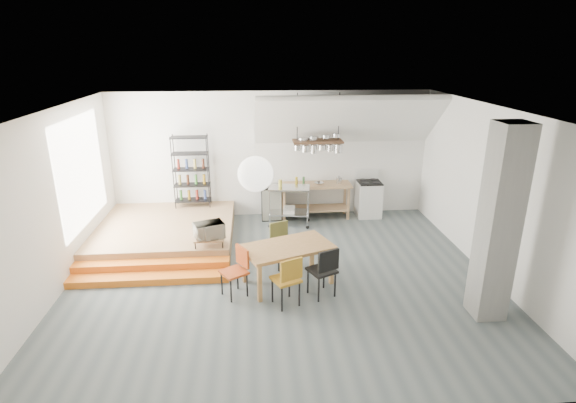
{
  "coord_description": "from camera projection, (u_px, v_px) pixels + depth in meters",
  "views": [
    {
      "loc": [
        -0.51,
        -7.68,
        4.23
      ],
      "look_at": [
        0.2,
        0.8,
        1.27
      ],
      "focal_mm": 28.0,
      "sensor_mm": 36.0,
      "label": 1
    }
  ],
  "objects": [
    {
      "name": "kitchen_counter",
      "position": [
        315.0,
        194.0,
        11.5
      ],
      "size": [
        1.8,
        0.6,
        0.91
      ],
      "color": "#A17D50",
      "rests_on": "ground"
    },
    {
      "name": "chair_mustard",
      "position": [
        288.0,
        277.0,
        7.53
      ],
      "size": [
        0.57,
        0.57,
        0.93
      ],
      "rotation": [
        0.0,
        0.0,
        3.58
      ],
      "color": "#A8751C",
      "rests_on": "ground"
    },
    {
      "name": "stove",
      "position": [
        368.0,
        198.0,
        11.67
      ],
      "size": [
        0.6,
        0.6,
        1.18
      ],
      "color": "white",
      "rests_on": "ground"
    },
    {
      "name": "pot_rack",
      "position": [
        319.0,
        144.0,
        10.85
      ],
      "size": [
        1.2,
        0.5,
        1.43
      ],
      "color": "#3F2819",
      "rests_on": "ceiling"
    },
    {
      "name": "floor",
      "position": [
        281.0,
        278.0,
        8.66
      ],
      "size": [
        8.0,
        8.0,
        0.0
      ],
      "primitive_type": "plane",
      "color": "#4F595B",
      "rests_on": "ground"
    },
    {
      "name": "rolling_cart",
      "position": [
        289.0,
        200.0,
        11.02
      ],
      "size": [
        1.07,
        0.71,
        0.99
      ],
      "rotation": [
        0.0,
        0.0,
        -0.15
      ],
      "color": "silver",
      "rests_on": "ground"
    },
    {
      "name": "chair_red",
      "position": [
        237.0,
        267.0,
        7.91
      ],
      "size": [
        0.56,
        0.56,
        0.9
      ],
      "rotation": [
        0.0,
        0.0,
        -1.01
      ],
      "color": "#B7461A",
      "rests_on": "ground"
    },
    {
      "name": "step_lower",
      "position": [
        149.0,
        279.0,
        8.49
      ],
      "size": [
        3.0,
        0.35,
        0.13
      ],
      "primitive_type": "cube",
      "color": "orange",
      "rests_on": "ground"
    },
    {
      "name": "wall_right",
      "position": [
        492.0,
        194.0,
        8.45
      ],
      "size": [
        0.04,
        7.0,
        3.2
      ],
      "primitive_type": "cube",
      "color": "silver",
      "rests_on": "ground"
    },
    {
      "name": "mini_fridge",
      "position": [
        271.0,
        202.0,
        11.53
      ],
      "size": [
        0.51,
        0.51,
        0.87
      ],
      "primitive_type": "cube",
      "color": "black",
      "rests_on": "ground"
    },
    {
      "name": "bowl",
      "position": [
        319.0,
        183.0,
        11.36
      ],
      "size": [
        0.29,
        0.29,
        0.06
      ],
      "primitive_type": "imported",
      "rotation": [
        0.0,
        0.0,
        0.35
      ],
      "color": "silver",
      "rests_on": "kitchen_counter"
    },
    {
      "name": "dining_table",
      "position": [
        288.0,
        250.0,
        8.26
      ],
      "size": [
        1.82,
        1.42,
        0.76
      ],
      "rotation": [
        0.0,
        0.0,
        0.36
      ],
      "color": "olive",
      "rests_on": "ground"
    },
    {
      "name": "wall_left",
      "position": [
        52.0,
        205.0,
        7.82
      ],
      "size": [
        0.04,
        7.0,
        3.2
      ],
      "primitive_type": "cube",
      "color": "silver",
      "rests_on": "ground"
    },
    {
      "name": "concrete_column",
      "position": [
        499.0,
        225.0,
        6.98
      ],
      "size": [
        0.5,
        0.5,
        3.2
      ],
      "primitive_type": "cube",
      "color": "gray",
      "rests_on": "ground"
    },
    {
      "name": "wire_shelving",
      "position": [
        191.0,
        170.0,
        11.08
      ],
      "size": [
        0.88,
        0.38,
        1.8
      ],
      "color": "black",
      "rests_on": "platform"
    },
    {
      "name": "chair_black",
      "position": [
        324.0,
        268.0,
        7.82
      ],
      "size": [
        0.58,
        0.58,
        0.95
      ],
      "rotation": [
        0.0,
        0.0,
        3.59
      ],
      "color": "black",
      "rests_on": "ground"
    },
    {
      "name": "wall_back",
      "position": [
        271.0,
        155.0,
        11.43
      ],
      "size": [
        8.0,
        0.04,
        3.2
      ],
      "primitive_type": "cube",
      "color": "silver",
      "rests_on": "ground"
    },
    {
      "name": "slope_ceiling",
      "position": [
        347.0,
        120.0,
        10.69
      ],
      "size": [
        4.4,
        1.44,
        1.32
      ],
      "primitive_type": "cube",
      "rotation": [
        -0.73,
        0.0,
        0.0
      ],
      "color": "white",
      "rests_on": "wall_back"
    },
    {
      "name": "microwave",
      "position": [
        209.0,
        230.0,
        9.02
      ],
      "size": [
        0.67,
        0.57,
        0.32
      ],
      "primitive_type": "imported",
      "rotation": [
        0.0,
        0.0,
        0.37
      ],
      "color": "beige",
      "rests_on": "microwave_shelf"
    },
    {
      "name": "paper_lantern",
      "position": [
        255.0,
        174.0,
        7.51
      ],
      "size": [
        0.6,
        0.6,
        0.6
      ],
      "primitive_type": "sphere",
      "color": "white",
      "rests_on": "ceiling"
    },
    {
      "name": "ceiling",
      "position": [
        280.0,
        110.0,
        7.61
      ],
      "size": [
        8.0,
        7.0,
        0.02
      ],
      "primitive_type": "cube",
      "color": "white",
      "rests_on": "wall_back"
    },
    {
      "name": "platform",
      "position": [
        166.0,
        232.0,
        10.28
      ],
      "size": [
        3.0,
        3.0,
        0.4
      ],
      "primitive_type": "cube",
      "color": "#A17D50",
      "rests_on": "ground"
    },
    {
      "name": "microwave_shelf",
      "position": [
        210.0,
        238.0,
        9.07
      ],
      "size": [
        0.6,
        0.4,
        0.16
      ],
      "color": "#A17D50",
      "rests_on": "platform"
    },
    {
      "name": "chair_olive",
      "position": [
        281.0,
        240.0,
        9.0
      ],
      "size": [
        0.53,
        0.53,
        0.9
      ],
      "rotation": [
        0.0,
        0.0,
        0.37
      ],
      "color": "brown",
      "rests_on": "ground"
    },
    {
      "name": "window_pane",
      "position": [
        82.0,
        172.0,
        9.17
      ],
      "size": [
        0.02,
        2.5,
        2.2
      ],
      "primitive_type": "cube",
      "color": "white",
      "rests_on": "wall_left"
    },
    {
      "name": "step_upper",
      "position": [
        153.0,
        267.0,
        8.79
      ],
      "size": [
        3.0,
        0.35,
        0.27
      ],
      "primitive_type": "cube",
      "color": "orange",
      "rests_on": "ground"
    }
  ]
}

